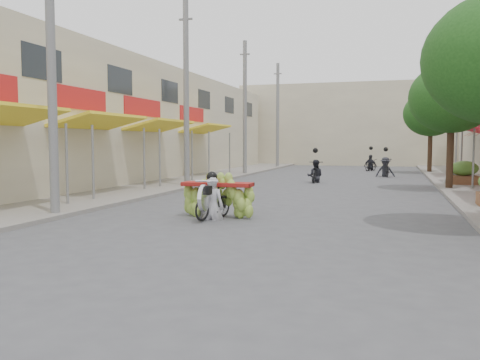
% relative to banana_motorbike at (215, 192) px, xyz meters
% --- Properties ---
extents(ground, '(120.00, 120.00, 0.00)m').
position_rel_banana_motorbike_xyz_m(ground, '(1.27, -4.03, -0.70)').
color(ground, '#4D4E52').
rests_on(ground, ground).
extents(sidewalk_left, '(4.00, 60.00, 0.12)m').
position_rel_banana_motorbike_xyz_m(sidewalk_left, '(-5.73, 10.97, -0.64)').
color(sidewalk_left, gray).
rests_on(sidewalk_left, ground).
extents(shophouse_row_left, '(9.77, 40.00, 6.00)m').
position_rel_banana_motorbike_xyz_m(shophouse_row_left, '(-10.72, 9.95, 2.30)').
color(shophouse_row_left, beige).
rests_on(shophouse_row_left, ground).
extents(far_building, '(20.00, 6.00, 7.00)m').
position_rel_banana_motorbike_xyz_m(far_building, '(1.27, 33.97, 2.80)').
color(far_building, beige).
rests_on(far_building, ground).
extents(utility_pole_near, '(0.60, 0.24, 8.00)m').
position_rel_banana_motorbike_xyz_m(utility_pole_near, '(-4.13, -1.03, 3.33)').
color(utility_pole_near, slate).
rests_on(utility_pole_near, ground).
extents(utility_pole_mid, '(0.60, 0.24, 8.00)m').
position_rel_banana_motorbike_xyz_m(utility_pole_mid, '(-4.13, 7.97, 3.33)').
color(utility_pole_mid, slate).
rests_on(utility_pole_mid, ground).
extents(utility_pole_far, '(0.60, 0.24, 8.00)m').
position_rel_banana_motorbike_xyz_m(utility_pole_far, '(-4.13, 16.97, 3.33)').
color(utility_pole_far, slate).
rests_on(utility_pole_far, ground).
extents(utility_pole_back, '(0.60, 0.24, 8.00)m').
position_rel_banana_motorbike_xyz_m(utility_pole_back, '(-4.13, 25.97, 3.33)').
color(utility_pole_back, slate).
rests_on(utility_pole_back, ground).
extents(street_tree_mid, '(3.40, 3.40, 5.25)m').
position_rel_banana_motorbike_xyz_m(street_tree_mid, '(6.67, 9.97, 3.08)').
color(street_tree_mid, '#3A2719').
rests_on(street_tree_mid, ground).
extents(street_tree_far, '(3.40, 3.40, 5.25)m').
position_rel_banana_motorbike_xyz_m(street_tree_far, '(6.67, 21.97, 3.08)').
color(street_tree_far, '#3A2719').
rests_on(street_tree_far, ground).
extents(produce_crate_far, '(1.20, 0.88, 1.16)m').
position_rel_banana_motorbike_xyz_m(produce_crate_far, '(7.47, 11.97, 0.01)').
color(produce_crate_far, brown).
rests_on(produce_crate_far, ground).
extents(banana_motorbike, '(2.20, 1.77, 2.08)m').
position_rel_banana_motorbike_xyz_m(banana_motorbike, '(0.00, 0.00, 0.00)').
color(banana_motorbike, black).
rests_on(banana_motorbike, ground).
extents(pedestrian, '(0.88, 0.55, 1.73)m').
position_rel_banana_motorbike_xyz_m(pedestrian, '(7.08, 12.76, 0.28)').
color(pedestrian, silver).
rests_on(pedestrian, ground).
extents(bg_motorbike_a, '(0.82, 1.83, 1.95)m').
position_rel_banana_motorbike_xyz_m(bg_motorbike_a, '(0.76, 12.58, 0.02)').
color(bg_motorbike_a, black).
rests_on(bg_motorbike_a, ground).
extents(bg_motorbike_b, '(1.14, 1.95, 1.95)m').
position_rel_banana_motorbike_xyz_m(bg_motorbike_b, '(4.02, 17.81, 0.12)').
color(bg_motorbike_b, black).
rests_on(bg_motorbike_b, ground).
extents(bg_motorbike_c, '(1.11, 1.54, 1.95)m').
position_rel_banana_motorbike_xyz_m(bg_motorbike_c, '(2.95, 23.77, 0.13)').
color(bg_motorbike_c, black).
rests_on(bg_motorbike_c, ground).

